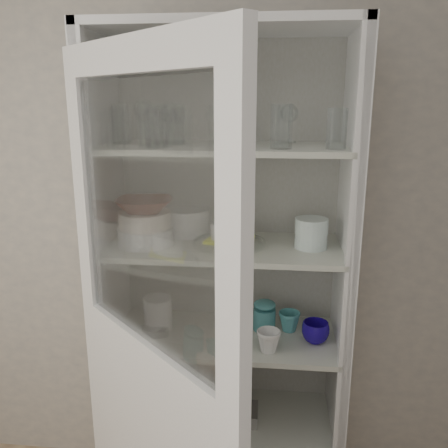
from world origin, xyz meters
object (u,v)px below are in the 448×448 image
Objects in this scene: white_ramekin at (229,230)px; goblet_2 at (242,120)px; glass_platter at (229,243)px; mug_blue at (315,332)px; cream_dish at (166,403)px; mug_teal at (289,321)px; grey_bowl_stack at (311,233)px; pantry_cabinet at (226,309)px; yellow_trivet at (229,239)px; tin_box at (236,414)px; plate_stack_front at (146,236)px; white_canister at (158,313)px; cream_bowl at (145,220)px; terracotta_bowl at (144,205)px; mug_white at (269,341)px; goblet_0 at (145,119)px; measuring_cups at (153,331)px; cupboard_door at (151,406)px; plate_stack_back at (186,221)px; teal_jar at (264,317)px; goblet_1 at (169,123)px; goblet_3 at (289,122)px.

goblet_2 is at bearing 74.04° from white_ramekin.
mug_blue is at bearing -4.40° from glass_platter.
white_ramekin is at bearing 0.13° from cream_dish.
grey_bowl_stack is at bearing -67.46° from mug_teal.
pantry_cabinet is 0.40m from mug_blue.
tin_box is at bearing -35.96° from yellow_trivet.
plate_stack_front is 0.37m from white_canister.
cream_dish is at bearing -179.87° from glass_platter.
grey_bowl_stack is 1.14× the size of mug_blue.
cream_bowl is 0.94× the size of terracotta_bowl.
plate_stack_front reaches higher than mug_white.
goblet_0 reaches higher than cream_bowl.
measuring_cups is at bearing 148.87° from mug_white.
cream_dish is at bearing -39.40° from white_canister.
cupboard_door reaches higher than yellow_trivet.
plate_stack_back is at bearing 50.11° from white_canister.
white_ramekin is 1.16× the size of grey_bowl_stack.
teal_jar is (0.35, -0.09, -0.40)m from plate_stack_back.
goblet_0 is at bearing 160.81° from mug_blue.
goblet_2 is at bearing 43.71° from pantry_cabinet.
goblet_1 is 0.87× the size of goblet_2.
cupboard_door is 0.69m from teal_jar.
glass_platter is 0.38m from teal_jar.
goblet_0 is 0.62× the size of glass_platter.
teal_jar is at bearing -6.14° from goblet_0.
goblet_0 is 1.01× the size of goblet_2.
goblet_0 reaches higher than white_ramekin.
cream_dish is at bearing 143.58° from cupboard_door.
glass_platter is at bearing 0.00° from yellow_trivet.
mug_teal is 0.97× the size of mug_white.
measuring_cups is (-0.58, -0.10, -0.02)m from mug_teal.
cupboard_door reaches higher than terracotta_bowl.
mug_blue is 0.97× the size of teal_jar.
plate_stack_back is at bearing 176.40° from goblet_2.
pantry_cabinet is at bearing -136.29° from goblet_2.
goblet_3 is at bearing 40.79° from teal_jar.
cream_bowl is at bearing -162.37° from pantry_cabinet.
mug_blue is at bearing 0.85° from measuring_cups.
grey_bowl_stack is (0.66, 0.02, -0.04)m from cream_bowl.
goblet_2 is 1.21× the size of white_ramekin.
plate_stack_front is 1.06× the size of cream_bowl.
glass_platter is (0.36, -0.12, -0.48)m from goblet_0.
cupboard_door is at bearing -89.80° from plate_stack_back.
yellow_trivet is at bearing -17.73° from goblet_0.
mug_white is at bearing -24.42° from goblet_0.
goblet_3 reaches higher than goblet_1.
plate_stack_front reaches higher than mug_blue.
pantry_cabinet reaches higher than yellow_trivet.
goblet_1 is at bearing 58.52° from plate_stack_front.
grey_bowl_stack reaches higher than glass_platter.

